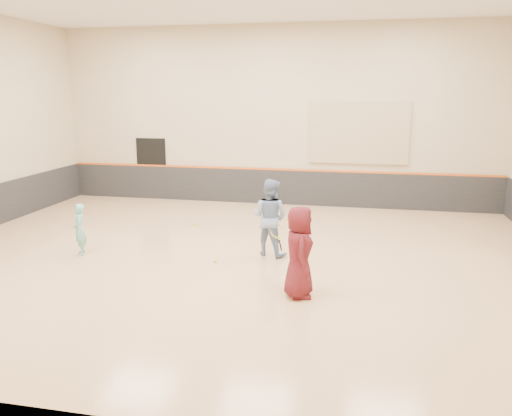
% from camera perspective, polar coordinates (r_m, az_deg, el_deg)
% --- Properties ---
extents(room, '(15.04, 12.04, 6.22)m').
position_cam_1_polar(room, '(11.56, -2.86, -1.95)').
color(room, tan).
rests_on(room, ground).
extents(wainscot_back, '(14.90, 0.04, 1.20)m').
position_cam_1_polar(wainscot_back, '(17.31, 2.07, 2.42)').
color(wainscot_back, '#232326').
rests_on(wainscot_back, floor).
extents(accent_stripe, '(14.90, 0.03, 0.06)m').
position_cam_1_polar(accent_stripe, '(17.20, 2.08, 4.44)').
color(accent_stripe, '#D85914').
rests_on(accent_stripe, wall_back).
extents(acoustic_panel, '(3.20, 0.08, 2.00)m').
position_cam_1_polar(acoustic_panel, '(16.81, 11.67, 8.37)').
color(acoustic_panel, tan).
rests_on(acoustic_panel, wall_back).
extents(doorway, '(1.10, 0.05, 2.20)m').
position_cam_1_polar(doorway, '(18.51, -11.83, 4.42)').
color(doorway, black).
rests_on(doorway, floor).
extents(girl, '(0.48, 0.54, 1.24)m').
position_cam_1_polar(girl, '(12.60, -19.53, -2.34)').
color(girl, '#70C2B9').
rests_on(girl, floor).
extents(instructor, '(1.08, 0.96, 1.85)m').
position_cam_1_polar(instructor, '(11.82, 1.61, -1.06)').
color(instructor, '#7C94BF').
rests_on(instructor, floor).
extents(young_man, '(0.74, 0.97, 1.76)m').
position_cam_1_polar(young_man, '(9.45, 4.94, -5.04)').
color(young_man, '#56141B').
rests_on(young_man, floor).
extents(held_racket, '(0.45, 0.45, 0.66)m').
position_cam_1_polar(held_racket, '(11.65, 2.45, -2.69)').
color(held_racket, yellow).
rests_on(held_racket, instructor).
extents(spare_racket, '(0.63, 0.63, 0.16)m').
position_cam_1_polar(spare_racket, '(14.58, -7.01, -1.83)').
color(spare_racket, '#90BD29').
rests_on(spare_racket, floor).
extents(ball_under_racket, '(0.07, 0.07, 0.07)m').
position_cam_1_polar(ball_under_racket, '(11.53, -4.69, -6.08)').
color(ball_under_racket, '#BFE234').
rests_on(ball_under_racket, floor).
extents(ball_in_hand, '(0.07, 0.07, 0.07)m').
position_cam_1_polar(ball_in_hand, '(9.25, 5.47, -4.28)').
color(ball_in_hand, gold).
rests_on(ball_in_hand, young_man).
extents(ball_beside_spare, '(0.07, 0.07, 0.07)m').
position_cam_1_polar(ball_beside_spare, '(15.20, 3.40, -1.30)').
color(ball_beside_spare, yellow).
rests_on(ball_beside_spare, floor).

